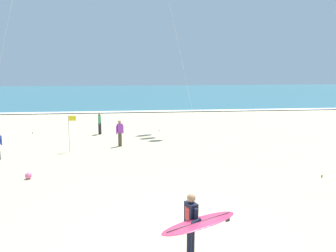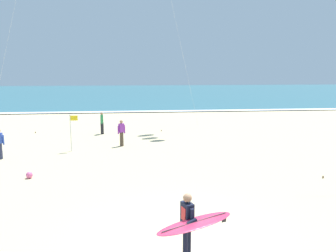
{
  "view_description": "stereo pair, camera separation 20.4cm",
  "coord_description": "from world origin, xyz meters",
  "px_view_note": "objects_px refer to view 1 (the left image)",
  "views": [
    {
      "loc": [
        -1.26,
        -8.25,
        4.57
      ],
      "look_at": [
        0.28,
        4.89,
        2.29
      ],
      "focal_mm": 35.05,
      "sensor_mm": 36.0,
      "label": 1
    },
    {
      "loc": [
        -1.06,
        -8.27,
        4.57
      ],
      "look_at": [
        0.28,
        4.89,
        2.29
      ],
      "focal_mm": 35.05,
      "sensor_mm": 36.0,
      "label": 2
    }
  ],
  "objects_px": {
    "bystander_green_top": "(100,123)",
    "bystander_purple_top": "(120,133)",
    "surfer_lead": "(195,223)",
    "beach_ball": "(28,176)",
    "lifeguard_flag": "(70,130)"
  },
  "relations": [
    {
      "from": "bystander_green_top",
      "to": "lifeguard_flag",
      "type": "xyz_separation_m",
      "value": [
        -1.2,
        -4.93,
        0.45
      ]
    },
    {
      "from": "beach_ball",
      "to": "bystander_green_top",
      "type": "bearing_deg",
      "value": 77.23
    },
    {
      "from": "surfer_lead",
      "to": "lifeguard_flag",
      "type": "distance_m",
      "value": 12.46
    },
    {
      "from": "bystander_green_top",
      "to": "lifeguard_flag",
      "type": "bearing_deg",
      "value": -103.67
    },
    {
      "from": "lifeguard_flag",
      "to": "bystander_purple_top",
      "type": "bearing_deg",
      "value": 20.26
    },
    {
      "from": "bystander_purple_top",
      "to": "surfer_lead",
      "type": "bearing_deg",
      "value": -80.57
    },
    {
      "from": "bystander_green_top",
      "to": "bystander_purple_top",
      "type": "height_order",
      "value": "same"
    },
    {
      "from": "lifeguard_flag",
      "to": "surfer_lead",
      "type": "bearing_deg",
      "value": -67.29
    },
    {
      "from": "bystander_green_top",
      "to": "bystander_purple_top",
      "type": "xyz_separation_m",
      "value": [
        1.53,
        -3.92,
        0.0
      ]
    },
    {
      "from": "surfer_lead",
      "to": "beach_ball",
      "type": "relative_size",
      "value": 7.1
    },
    {
      "from": "surfer_lead",
      "to": "lifeguard_flag",
      "type": "height_order",
      "value": "lifeguard_flag"
    },
    {
      "from": "surfer_lead",
      "to": "bystander_green_top",
      "type": "height_order",
      "value": "surfer_lead"
    },
    {
      "from": "bystander_purple_top",
      "to": "lifeguard_flag",
      "type": "distance_m",
      "value": 2.95
    },
    {
      "from": "beach_ball",
      "to": "surfer_lead",
      "type": "bearing_deg",
      "value": -49.96
    },
    {
      "from": "bystander_purple_top",
      "to": "beach_ball",
      "type": "bearing_deg",
      "value": -123.31
    }
  ]
}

